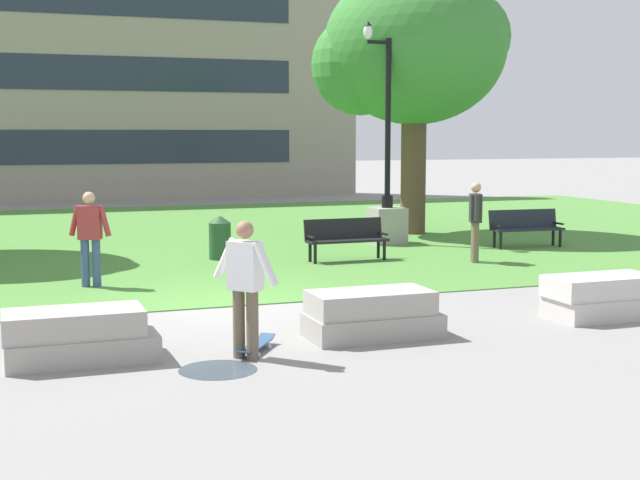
# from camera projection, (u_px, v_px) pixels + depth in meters

# --- Properties ---
(ground_plane) EXTENTS (140.00, 140.00, 0.00)m
(ground_plane) POSITION_uv_depth(u_px,v_px,m) (227.00, 307.00, 14.20)
(ground_plane) COLOR gray
(grass_lawn) EXTENTS (40.00, 20.00, 0.02)m
(grass_lawn) POSITION_uv_depth(u_px,v_px,m) (136.00, 238.00, 23.54)
(grass_lawn) COLOR #4C8438
(grass_lawn) RESTS_ON ground
(concrete_block_center) EXTENTS (1.82, 0.90, 0.64)m
(concrete_block_center) POSITION_uv_depth(u_px,v_px,m) (78.00, 337.00, 10.81)
(concrete_block_center) COLOR #9E9991
(concrete_block_center) RESTS_ON ground
(concrete_block_left) EXTENTS (1.80, 0.90, 0.64)m
(concrete_block_left) POSITION_uv_depth(u_px,v_px,m) (372.00, 315.00, 12.11)
(concrete_block_left) COLOR #9E9991
(concrete_block_left) RESTS_ON ground
(concrete_block_right) EXTENTS (1.84, 0.90, 0.64)m
(concrete_block_right) POSITION_uv_depth(u_px,v_px,m) (605.00, 297.00, 13.40)
(concrete_block_right) COLOR #BCB7B2
(concrete_block_right) RESTS_ON ground
(person_skateboarder) EXTENTS (0.64, 0.97, 1.71)m
(person_skateboarder) POSITION_uv_depth(u_px,v_px,m) (245.00, 281.00, 10.87)
(person_skateboarder) COLOR brown
(person_skateboarder) RESTS_ON ground
(skateboard) EXTENTS (0.74, 0.95, 0.14)m
(skateboard) POSITION_uv_depth(u_px,v_px,m) (256.00, 345.00, 11.30)
(skateboard) COLOR #2D4C75
(skateboard) RESTS_ON ground
(puddle) EXTENTS (0.93, 0.93, 0.01)m
(puddle) POSITION_uv_depth(u_px,v_px,m) (218.00, 370.00, 10.45)
(puddle) COLOR #47515B
(puddle) RESTS_ON ground
(park_bench_far_left) EXTENTS (1.83, 0.64, 0.90)m
(park_bench_far_left) POSITION_uv_depth(u_px,v_px,m) (525.00, 226.00, 21.54)
(park_bench_far_left) COLOR #1E232D
(park_bench_far_left) RESTS_ON grass_lawn
(park_bench_far_right) EXTENTS (1.81, 0.55, 0.90)m
(park_bench_far_right) POSITION_uv_depth(u_px,v_px,m) (346.00, 237.00, 19.26)
(park_bench_far_right) COLOR black
(park_bench_far_right) RESTS_ON grass_lawn
(lamp_post_right) EXTENTS (1.32, 0.80, 5.44)m
(lamp_post_right) POSITION_uv_depth(u_px,v_px,m) (387.00, 200.00, 22.15)
(lamp_post_right) COLOR gray
(lamp_post_right) RESTS_ON grass_lawn
(tree_far_left) EXTENTS (5.18, 4.93, 7.16)m
(tree_far_left) POSITION_uv_depth(u_px,v_px,m) (412.00, 50.00, 23.96)
(tree_far_left) COLOR brown
(tree_far_left) RESTS_ON grass_lawn
(trash_bin) EXTENTS (0.49, 0.49, 0.96)m
(trash_bin) POSITION_uv_depth(u_px,v_px,m) (220.00, 237.00, 19.44)
(trash_bin) COLOR #234C28
(trash_bin) RESTS_ON grass_lawn
(person_bystander_near_lawn) EXTENTS (0.74, 0.46, 1.71)m
(person_bystander_near_lawn) POSITION_uv_depth(u_px,v_px,m) (90.00, 233.00, 15.89)
(person_bystander_near_lawn) COLOR #384C7A
(person_bystander_near_lawn) RESTS_ON grass_lawn
(person_bystander_far_lawn) EXTENTS (0.38, 0.61, 1.71)m
(person_bystander_far_lawn) POSITION_uv_depth(u_px,v_px,m) (475.00, 217.00, 18.96)
(person_bystander_far_lawn) COLOR brown
(person_bystander_far_lawn) RESTS_ON grass_lawn
(building_facade_distant) EXTENTS (25.50, 1.03, 12.27)m
(building_facade_distant) POSITION_uv_depth(u_px,v_px,m) (60.00, 50.00, 36.08)
(building_facade_distant) COLOR gray
(building_facade_distant) RESTS_ON ground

